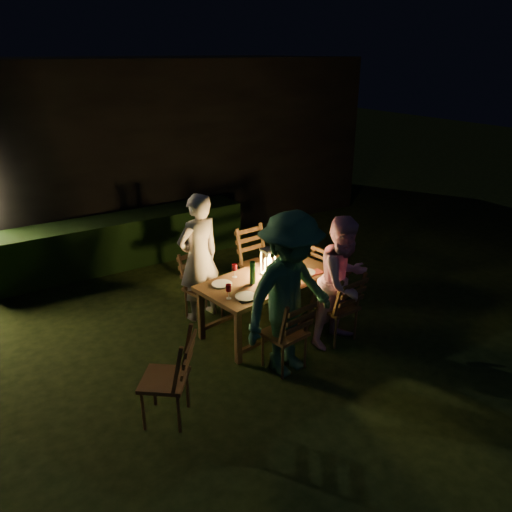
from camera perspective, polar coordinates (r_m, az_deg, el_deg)
garden_envelope at (r=10.63m, az=-17.42°, el=12.03°), size 40.00×40.00×3.20m
dining_table at (r=6.22m, az=1.34°, el=-3.05°), size 1.83×1.13×0.71m
chair_near_left at (r=5.63m, az=3.36°, el=-10.14°), size 0.48×0.51×0.95m
chair_near_right at (r=6.22m, az=9.27°, el=-7.03°), size 0.46×0.49×0.96m
chair_far_left at (r=6.65m, az=-6.10°, el=-4.83°), size 0.51×0.53×0.94m
chair_far_right at (r=7.21m, az=0.32°, el=-2.18°), size 0.51×0.54×1.04m
chair_end at (r=7.20m, az=8.49°, el=-2.82°), size 0.50×0.47×0.91m
chair_spare at (r=5.00m, az=-10.09°, el=-15.14°), size 0.64×0.63×0.98m
person_house_side at (r=6.46m, az=-6.56°, el=-0.18°), size 0.68×0.51×1.70m
person_opp_right at (r=5.96m, az=9.95°, el=-2.90°), size 0.87×0.73×1.60m
person_opp_left at (r=5.29m, az=3.91°, el=-4.53°), size 1.29×0.88×1.85m
lantern at (r=6.19m, az=1.38°, el=-0.86°), size 0.16×0.16×0.35m
plate_far_left at (r=6.01m, az=-3.92°, el=-3.21°), size 0.25×0.25×0.01m
plate_near_left at (r=5.71m, az=-1.17°, el=-4.63°), size 0.25×0.25×0.01m
plate_far_right at (r=6.62m, az=2.88°, el=-0.70°), size 0.25×0.25×0.01m
plate_near_right at (r=6.34m, az=5.68°, el=-1.86°), size 0.25×0.25×0.01m
wineglass_a at (r=6.16m, az=-2.46°, el=-1.68°), size 0.06×0.06×0.18m
wineglass_b at (r=5.64m, az=-3.15°, el=-4.08°), size 0.06×0.06×0.18m
wineglass_c at (r=6.17m, az=5.17°, el=-1.73°), size 0.06×0.06×0.18m
wineglass_d at (r=6.67m, az=4.18°, el=0.22°), size 0.06×0.06×0.18m
wineglass_e at (r=5.89m, az=2.65°, el=-2.86°), size 0.06×0.06×0.18m
bottle_table at (r=5.98m, az=-0.39°, el=-1.91°), size 0.07×0.07×0.28m
napkin_left at (r=5.88m, az=2.42°, el=-3.79°), size 0.18×0.14×0.01m
napkin_right at (r=6.36m, az=6.82°, el=-1.84°), size 0.18×0.14×0.01m
phone at (r=5.61m, az=-1.18°, el=-5.16°), size 0.14×0.07×0.01m
side_table at (r=7.41m, az=-6.61°, el=0.71°), size 0.50×0.50×0.67m
ice_bucket at (r=7.34m, az=-6.68°, el=2.08°), size 0.30×0.30×0.22m
bottle_bucket_a at (r=7.27m, az=-6.91°, el=2.29°), size 0.07×0.07×0.32m
bottle_bucket_b at (r=7.38m, az=-6.48°, el=2.61°), size 0.07×0.07×0.32m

